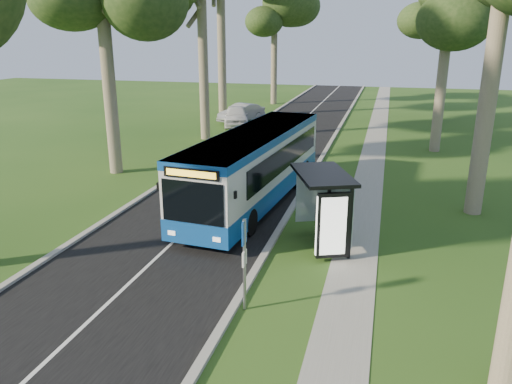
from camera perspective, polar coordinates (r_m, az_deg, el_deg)
ground at (r=17.64m, az=1.39°, el=-6.65°), size 120.00×120.00×0.00m
road at (r=27.61m, az=-0.83°, el=2.39°), size 7.00×100.00×0.02m
kerb_east at (r=26.90m, az=6.37°, el=1.98°), size 0.25×100.00×0.12m
kerb_west at (r=28.71m, az=-7.58°, el=2.93°), size 0.25×100.00×0.12m
centre_line at (r=27.61m, az=-0.83°, el=2.41°), size 0.12×100.00×0.00m
footpath at (r=26.66m, az=12.75°, el=1.40°), size 1.50×100.00×0.02m
bus at (r=22.03m, az=-0.09°, el=2.91°), size 3.65×12.29×3.21m
bus_stop_sign at (r=13.36m, az=-1.34°, el=-7.16°), size 0.09×0.37×2.65m
bus_shelter at (r=17.17m, az=7.85°, el=-0.75°), size 2.74×3.52×2.67m
litter_bin at (r=23.08m, az=8.59°, el=0.22°), size 0.49×0.49×0.85m
car_white at (r=41.78m, az=-2.29°, el=8.71°), size 3.26×5.18×1.64m
car_silver at (r=43.69m, az=-1.68°, el=9.03°), size 3.41×4.88×1.53m
tree_east_d at (r=45.93m, az=21.47°, el=19.64°), size 5.20×5.20×13.23m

